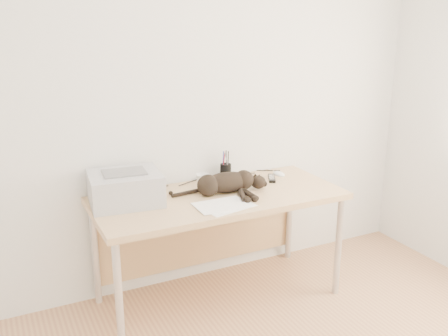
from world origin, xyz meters
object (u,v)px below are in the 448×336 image
desk (213,210)px  mouse (279,172)px  mug (203,180)px  printer (125,188)px  pen_cup (226,171)px  cat (225,184)px

desk → mouse: (0.58, 0.11, 0.15)m
mug → printer: bearing=-172.8°
printer → pen_cup: 0.78m
cat → mouse: bearing=26.3°
printer → cat: size_ratio=0.73×
mouse → mug: bearing=178.0°
desk → mouse: size_ratio=13.88×
pen_cup → printer: bearing=-168.0°
desk → printer: 0.62m
mug → mouse: bearing=0.0°
cat → mouse: cat is taller
printer → mug: (0.55, 0.07, -0.05)m
printer → desk: bearing=-4.2°
desk → mouse: bearing=10.9°
cat → mouse: (0.52, 0.18, -0.04)m
printer → mug: size_ratio=4.84×
mug → pen_cup: size_ratio=0.48×
desk → mug: size_ratio=16.94×
desk → printer: bearing=175.8°
desk → mug: mug is taller
printer → pen_cup: bearing=12.0°
printer → mouse: size_ratio=3.97×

